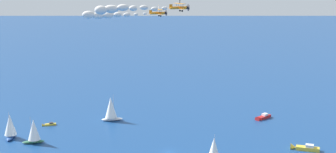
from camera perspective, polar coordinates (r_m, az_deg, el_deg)
ground_plane at (r=161.96m, az=0.04°, el=-10.04°), size 2000.00×2000.00×0.00m
motorboat_near_centre at (r=171.44m, az=17.65°, el=-9.06°), size 10.85×4.82×3.05m
sailboat_far_stbd at (r=198.87m, az=-7.62°, el=-4.28°), size 9.26×8.28×12.56m
sailboat_inshore at (r=177.08m, az=-17.49°, el=-6.96°), size 7.84×7.55×10.98m
motorboat_ahead at (r=206.07m, az=12.50°, el=-5.33°), size 5.10×10.04×2.82m
motorboat_mid_cluster at (r=199.04m, az=-15.68°, el=-6.18°), size 5.14×5.56×1.75m
sailboat_outer_ring_a at (r=155.25m, az=6.15°, el=-9.47°), size 4.33×7.13×8.92m
sailboat_outer_ring_d at (r=185.78m, az=-20.32°, el=-6.22°), size 7.28×8.57×11.39m
biplane_lead at (r=160.63m, az=-1.27°, el=8.52°), size 6.52×6.74×3.57m
wingwalker_lead at (r=160.50m, az=-1.27°, el=9.30°), size 0.79×0.64×1.76m
smoke_trail_lead at (r=154.09m, az=-8.80°, el=8.12°), size 15.79×20.62×2.90m
biplane_wingman at (r=141.15m, az=1.58°, el=9.22°), size 6.52×6.74×3.57m
wingwalker_wingman at (r=141.06m, az=1.59°, el=10.11°), size 0.79×0.64×1.76m
smoke_trail_wingman at (r=134.14m, az=-6.78°, el=8.95°), size 15.76×20.79×3.07m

